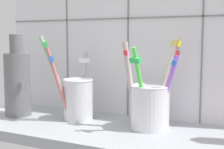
{
  "coord_description": "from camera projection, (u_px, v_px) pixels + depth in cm",
  "views": [
    {
      "loc": [
        28.19,
        -54.35,
        19.18
      ],
      "look_at": [
        0.0,
        2.96,
        12.03
      ],
      "focal_mm": 51.63,
      "sensor_mm": 36.0,
      "label": 1
    }
  ],
  "objects": [
    {
      "name": "toothbrush_cup_left",
      "position": [
        77.0,
        97.0,
        0.68
      ],
      "size": [
        9.42,
        11.62,
        17.76
      ],
      "color": "silver",
      "rests_on": "counter_slab"
    },
    {
      "name": "ceramic_vase",
      "position": [
        16.0,
        82.0,
        0.71
      ],
      "size": [
        5.75,
        5.75,
        18.09
      ],
      "color": "slate",
      "rests_on": "counter_slab"
    },
    {
      "name": "counter_slab",
      "position": [
        105.0,
        132.0,
        0.63
      ],
      "size": [
        64.0,
        22.0,
        2.0
      ],
      "primitive_type": "cube",
      "color": "#9EA3A8",
      "rests_on": "ground"
    },
    {
      "name": "toothbrush_cup_right",
      "position": [
        151.0,
        103.0,
        0.61
      ],
      "size": [
        10.92,
        11.37,
        17.51
      ],
      "color": "white",
      "rests_on": "counter_slab"
    },
    {
      "name": "tile_wall_back",
      "position": [
        130.0,
        23.0,
        0.71
      ],
      "size": [
        64.0,
        2.2,
        45.0
      ],
      "color": "white",
      "rests_on": "ground"
    }
  ]
}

